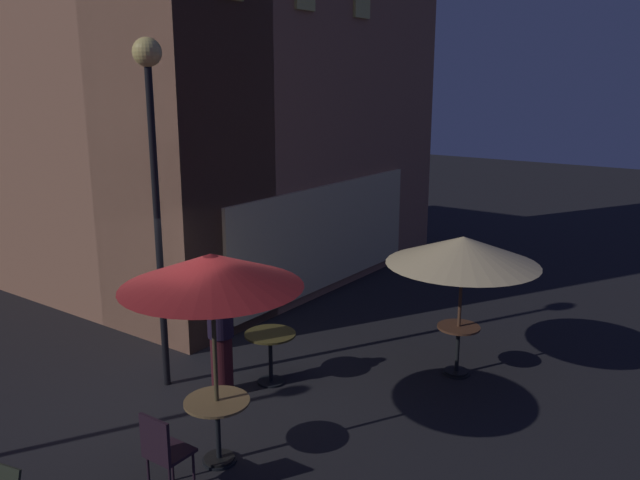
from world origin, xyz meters
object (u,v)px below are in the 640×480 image
street_lamp_near_corner (152,135)px  cafe_table_2 (270,346)px  patio_umbrella_0 (211,272)px  patron_standing_0 (221,340)px  cafe_table_0 (218,417)px  patio_umbrella_1 (463,251)px  cafe_chair_0 (163,448)px  cafe_table_1 (458,342)px

street_lamp_near_corner → cafe_table_2: street_lamp_near_corner is taller
patio_umbrella_0 → patron_standing_0: bearing=42.5°
cafe_table_0 → patio_umbrella_0: size_ratio=0.31×
patio_umbrella_1 → cafe_chair_0: bearing=164.6°
cafe_table_0 → patron_standing_0: (1.28, 1.17, 0.23)m
cafe_chair_0 → patio_umbrella_1: bearing=-16.3°
cafe_chair_0 → cafe_table_1: bearing=-16.3°
cafe_table_0 → patio_umbrella_1: bearing=-18.7°
cafe_table_0 → cafe_chair_0: (-0.83, -0.01, 0.01)m
patio_umbrella_1 → cafe_table_2: bearing=131.5°
cafe_table_2 → patio_umbrella_1: size_ratio=0.35×
cafe_table_0 → street_lamp_near_corner: bearing=63.8°
cafe_table_0 → patio_umbrella_0: (0.00, 0.00, 1.74)m
patron_standing_0 → patio_umbrella_1: bearing=-125.3°
street_lamp_near_corner → cafe_chair_0: street_lamp_near_corner is taller
cafe_chair_0 → cafe_table_0: bearing=-0.0°
patron_standing_0 → patio_umbrella_0: bearing=141.5°
patio_umbrella_0 → cafe_table_0: bearing=0.0°
cafe_table_2 → cafe_chair_0: 2.88m
patio_umbrella_1 → patron_standing_0: size_ratio=1.37×
patio_umbrella_1 → cafe_chair_0: (-4.62, 1.27, -1.34)m
street_lamp_near_corner → patio_umbrella_1: (2.80, -3.32, -1.69)m
street_lamp_near_corner → cafe_table_0: size_ratio=6.20×
cafe_table_0 → cafe_table_2: size_ratio=1.02×
cafe_table_1 → cafe_chair_0: 4.80m
cafe_table_0 → patio_umbrella_1: (3.80, -1.28, 1.36)m
patio_umbrella_1 → cafe_chair_0: 4.98m
patio_umbrella_0 → patron_standing_0: (1.28, 1.17, -1.51)m
patio_umbrella_1 → cafe_chair_0: patio_umbrella_1 is taller
street_lamp_near_corner → cafe_table_0: street_lamp_near_corner is taller
cafe_table_1 → patio_umbrella_0: patio_umbrella_0 is taller
cafe_table_2 → patron_standing_0: 0.78m
cafe_table_2 → cafe_chair_0: (-2.76, -0.84, 0.02)m
cafe_table_2 → street_lamp_near_corner: bearing=127.6°
patron_standing_0 → cafe_table_0: bearing=141.5°
street_lamp_near_corner → patron_standing_0: 2.96m
cafe_table_1 → cafe_chair_0: (-4.62, 1.27, 0.07)m
cafe_table_2 → patio_umbrella_0: (-1.93, -0.82, 1.76)m
cafe_table_1 → patron_standing_0: size_ratio=0.48×
cafe_table_2 → patio_umbrella_0: 2.74m
patio_umbrella_0 → patio_umbrella_1: size_ratio=1.13×
street_lamp_near_corner → cafe_table_1: size_ratio=6.32×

